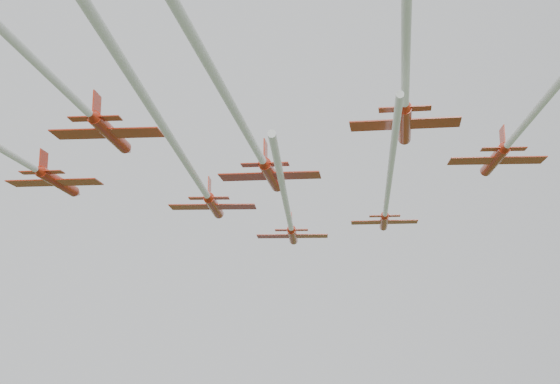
{
  "coord_description": "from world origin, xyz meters",
  "views": [
    {
      "loc": [
        4.12,
        -78.34,
        33.19
      ],
      "look_at": [
        5.83,
        3.35,
        51.19
      ],
      "focal_mm": 50.0,
      "sensor_mm": 36.0,
      "label": 1
    }
  ],
  "objects_px": {
    "jet_lead": "(289,219)",
    "jet_row3_right": "(540,106)",
    "jet_row2_right": "(387,201)",
    "jet_row3_mid": "(257,151)",
    "jet_row4_right": "(406,58)",
    "jet_row2_left": "(192,172)",
    "jet_row4_left": "(35,61)"
  },
  "relations": [
    {
      "from": "jet_row3_mid",
      "to": "jet_row4_right",
      "type": "distance_m",
      "value": 20.61
    },
    {
      "from": "jet_row2_right",
      "to": "jet_row3_mid",
      "type": "height_order",
      "value": "jet_row3_mid"
    },
    {
      "from": "jet_row2_left",
      "to": "jet_row4_left",
      "type": "relative_size",
      "value": 1.06
    },
    {
      "from": "jet_row2_right",
      "to": "jet_row3_right",
      "type": "height_order",
      "value": "jet_row3_right"
    },
    {
      "from": "jet_lead",
      "to": "jet_row4_right",
      "type": "bearing_deg",
      "value": -79.11
    },
    {
      "from": "jet_row2_right",
      "to": "jet_row4_left",
      "type": "relative_size",
      "value": 0.81
    },
    {
      "from": "jet_lead",
      "to": "jet_row3_right",
      "type": "distance_m",
      "value": 43.15
    },
    {
      "from": "jet_row3_mid",
      "to": "jet_row3_right",
      "type": "bearing_deg",
      "value": -17.58
    },
    {
      "from": "jet_lead",
      "to": "jet_row3_right",
      "type": "height_order",
      "value": "jet_row3_right"
    },
    {
      "from": "jet_row2_left",
      "to": "jet_row3_mid",
      "type": "distance_m",
      "value": 9.75
    },
    {
      "from": "jet_row3_mid",
      "to": "jet_row4_left",
      "type": "distance_m",
      "value": 22.68
    },
    {
      "from": "jet_row2_right",
      "to": "jet_row3_mid",
      "type": "xyz_separation_m",
      "value": [
        -13.29,
        -14.39,
        1.28
      ]
    },
    {
      "from": "jet_row3_mid",
      "to": "jet_row3_right",
      "type": "xyz_separation_m",
      "value": [
        20.87,
        -10.04,
        0.78
      ]
    },
    {
      "from": "jet_row3_mid",
      "to": "jet_row3_right",
      "type": "height_order",
      "value": "jet_row3_right"
    },
    {
      "from": "jet_row3_mid",
      "to": "jet_row3_right",
      "type": "distance_m",
      "value": 23.17
    },
    {
      "from": "jet_row4_left",
      "to": "jet_row3_mid",
      "type": "bearing_deg",
      "value": 58.69
    },
    {
      "from": "jet_row3_right",
      "to": "jet_row4_right",
      "type": "distance_m",
      "value": 14.05
    },
    {
      "from": "jet_row2_right",
      "to": "jet_row3_right",
      "type": "bearing_deg",
      "value": -65.37
    },
    {
      "from": "jet_lead",
      "to": "jet_row4_left",
      "type": "xyz_separation_m",
      "value": [
        -17.46,
        -47.53,
        1.25
      ]
    },
    {
      "from": "jet_row4_left",
      "to": "jet_row4_right",
      "type": "height_order",
      "value": "jet_row4_right"
    },
    {
      "from": "jet_lead",
      "to": "jet_row2_right",
      "type": "distance_m",
      "value": 17.94
    },
    {
      "from": "jet_row2_left",
      "to": "jet_row4_right",
      "type": "bearing_deg",
      "value": -55.1
    },
    {
      "from": "jet_row2_right",
      "to": "jet_row4_right",
      "type": "relative_size",
      "value": 0.89
    },
    {
      "from": "jet_row4_left",
      "to": "jet_row3_right",
      "type": "bearing_deg",
      "value": 19.03
    },
    {
      "from": "jet_row2_right",
      "to": "jet_row4_left",
      "type": "xyz_separation_m",
      "value": [
        -27.05,
        -32.39,
        2.04
      ]
    },
    {
      "from": "jet_row2_right",
      "to": "jet_row4_right",
      "type": "xyz_separation_m",
      "value": [
        -3.8,
        -32.65,
        2.35
      ]
    },
    {
      "from": "jet_lead",
      "to": "jet_row3_right",
      "type": "xyz_separation_m",
      "value": [
        17.17,
        -39.56,
        1.27
      ]
    },
    {
      "from": "jet_row2_left",
      "to": "jet_row4_left",
      "type": "bearing_deg",
      "value": -102.9
    },
    {
      "from": "jet_row2_left",
      "to": "jet_lead",
      "type": "bearing_deg",
      "value": 69.36
    },
    {
      "from": "jet_row3_right",
      "to": "jet_row4_left",
      "type": "xyz_separation_m",
      "value": [
        -34.63,
        -7.97,
        -0.02
      ]
    },
    {
      "from": "jet_row2_left",
      "to": "jet_row2_right",
      "type": "relative_size",
      "value": 1.31
    },
    {
      "from": "jet_row3_mid",
      "to": "jet_row3_right",
      "type": "relative_size",
      "value": 0.75
    }
  ]
}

